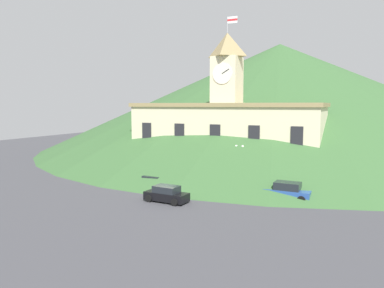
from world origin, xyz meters
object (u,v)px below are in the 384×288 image
at_px(car_black_suv, 167,194).
at_px(car_white_taxi, 153,182).
at_px(car_blue_van, 287,192).
at_px(street_lamp_right, 239,155).
at_px(street_lamp_center, 172,155).

relative_size(car_black_suv, car_white_taxi, 1.11).
bearing_deg(car_white_taxi, car_blue_van, -177.02).
bearing_deg(car_blue_van, car_white_taxi, 3.36).
xyz_separation_m(street_lamp_right, car_blue_van, (7.95, -7.18, -2.79)).
xyz_separation_m(street_lamp_right, car_black_suv, (-4.04, -13.39, -2.93)).
height_order(street_lamp_center, street_lamp_right, street_lamp_right).
relative_size(car_white_taxi, car_blue_van, 0.88).
xyz_separation_m(street_lamp_center, car_black_suv, (6.44, -13.39, -2.39)).
height_order(car_black_suv, car_white_taxi, car_black_suv).
distance_m(street_lamp_right, car_black_suv, 14.29).
relative_size(car_black_suv, car_blue_van, 0.97).
distance_m(street_lamp_center, car_black_suv, 15.05).
height_order(car_white_taxi, car_blue_van, car_blue_van).
bearing_deg(street_lamp_right, car_blue_van, -42.09).
distance_m(car_black_suv, car_blue_van, 13.50).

